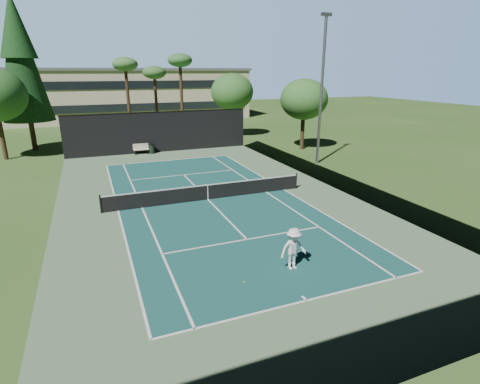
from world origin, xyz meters
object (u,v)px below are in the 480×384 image
Objects in this scene: tennis_ball_a at (244,282)px; tennis_ball_d at (100,200)px; player at (293,249)px; trash_bin at (152,149)px; tennis_net at (208,191)px; tennis_ball_c at (183,186)px; tennis_ball_b at (189,195)px; park_bench at (141,149)px.

tennis_ball_d reaches higher than tennis_ball_a.
player is 1.90× the size of trash_bin.
tennis_ball_c is (-0.82, 3.33, -0.53)m from tennis_net.
tennis_net is 1.63m from tennis_ball_b.
tennis_ball_b is at bearing -92.16° from tennis_ball_c.
tennis_ball_a is 13.27m from tennis_ball_c.
trash_bin is (0.61, 25.44, 0.45)m from tennis_ball_a.
player reaches higher than park_bench.
tennis_ball_b reaches higher than tennis_ball_a.
tennis_ball_a is 13.30m from tennis_ball_d.
tennis_ball_c is at bearing 87.84° from tennis_ball_b.
tennis_ball_a is 0.97× the size of tennis_ball_b.
tennis_ball_b is 14.28m from trash_bin.
tennis_net is 199.30× the size of tennis_ball_c.
tennis_ball_c is 1.04× the size of tennis_ball_d.
tennis_ball_c reaches higher than tennis_ball_a.
park_bench is (-1.12, 14.47, 0.52)m from tennis_ball_b.
tennis_ball_a is 11.20m from tennis_ball_b.
trash_bin is (-1.68, 25.18, -0.42)m from player.
tennis_ball_d is (-7.08, 12.14, -0.87)m from player.
tennis_ball_b is (0.70, 11.17, 0.00)m from tennis_ball_a.
tennis_net reaches higher than tennis_ball_d.
tennis_ball_c reaches higher than tennis_ball_b.
park_bench is (-2.71, 25.37, -0.35)m from player.
player reaches higher than tennis_ball_a.
park_bench is at bearing 95.53° from tennis_ball_c.
tennis_ball_a is 0.97× the size of tennis_ball_d.
tennis_ball_d is 0.04× the size of park_bench.
park_bench reaches higher than tennis_ball_d.
player is at bearing -86.18° from trash_bin.
tennis_ball_c is at bearing 8.62° from tennis_ball_d.
tennis_net is 15.85m from park_bench.
tennis_net reaches higher than trash_bin.
tennis_ball_b is at bearing 86.41° from tennis_ball_a.
tennis_ball_b is at bearing 98.44° from player.
tennis_ball_d is (-5.49, 1.23, 0.00)m from tennis_ball_b.
tennis_ball_c is 12.20m from trash_bin.
player is 25.24m from trash_bin.
tennis_ball_b is (-0.90, 1.26, -0.53)m from tennis_net.
tennis_ball_d is at bearing 120.40° from player.
park_bench is (4.37, 13.23, 0.52)m from tennis_ball_d.
tennis_net reaches higher than park_bench.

